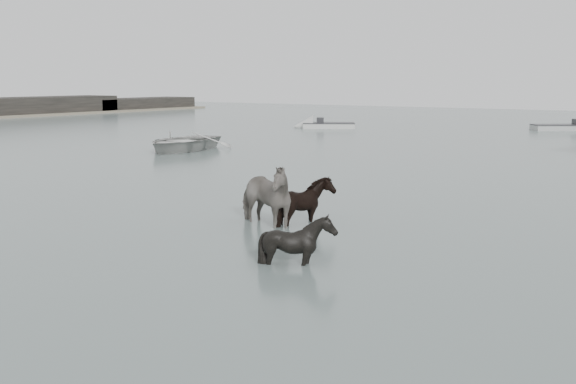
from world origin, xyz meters
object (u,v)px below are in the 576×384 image
object	(u,v)px
pony_pinto	(263,189)
pony_black	(297,230)
pony_dark	(306,196)
rowboat_lead	(182,139)

from	to	relation	value
pony_pinto	pony_black	size ratio (longest dim) A/B	1.62
pony_dark	rowboat_lead	size ratio (longest dim) A/B	0.27
pony_pinto	rowboat_lead	distance (m)	18.76
pony_pinto	rowboat_lead	size ratio (longest dim) A/B	0.41
pony_pinto	pony_dark	size ratio (longest dim) A/B	1.55
pony_black	rowboat_lead	size ratio (longest dim) A/B	0.25
pony_black	rowboat_lead	bearing A→B (deg)	61.02
pony_pinto	rowboat_lead	xyz separation A→B (m)	(-13.98, 12.51, -0.36)
pony_pinto	pony_dark	world-z (taller)	pony_pinto
pony_dark	pony_black	world-z (taller)	pony_dark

